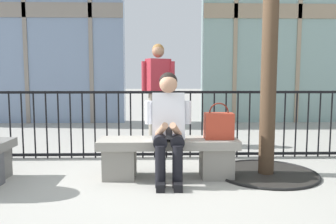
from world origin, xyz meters
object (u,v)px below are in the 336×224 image
Objects in this scene: stone_bench at (168,154)px; handbag_on_bench at (219,125)px; bystander_at_railing at (158,87)px; seated_person_with_phone at (168,123)px.

stone_bench is 3.84× the size of handbag_on_bench.
stone_bench is 1.95m from bystander_at_railing.
handbag_on_bench is (0.58, -0.01, 0.33)m from stone_bench.
handbag_on_bench is at bearing -0.99° from stone_bench.
bystander_at_railing reaches higher than seated_person_with_phone.
bystander_at_railing reaches higher than handbag_on_bench.
seated_person_with_phone is 0.71× the size of bystander_at_railing.
handbag_on_bench is at bearing 11.52° from seated_person_with_phone.
seated_person_with_phone is 1.96m from bystander_at_railing.
stone_bench is at bearing 179.01° from handbag_on_bench.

